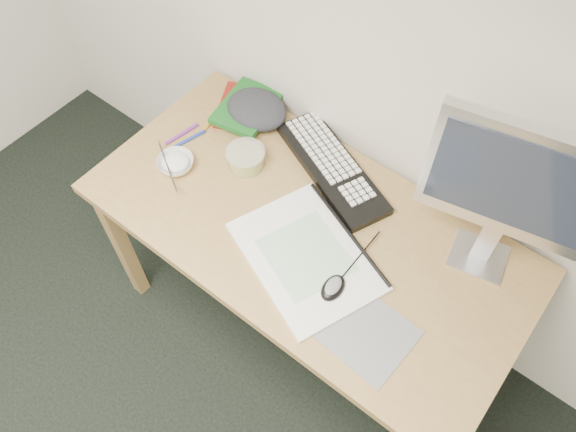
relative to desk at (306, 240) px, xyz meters
name	(u,v)px	position (x,y,z in m)	size (l,w,h in m)	color
desk	(306,240)	(0.00, 0.00, 0.00)	(1.40, 0.70, 0.75)	#A5854B
mousepad	(367,333)	(0.34, -0.18, 0.08)	(0.24, 0.21, 0.00)	slate
sketchpad	(306,256)	(0.07, -0.09, 0.09)	(0.44, 0.32, 0.01)	white
keyboard	(332,168)	(-0.07, 0.23, 0.10)	(0.49, 0.16, 0.03)	black
monitor	(516,188)	(0.47, 0.23, 0.42)	(0.47, 0.18, 0.55)	silver
mouse	(333,286)	(0.19, -0.13, 0.11)	(0.06, 0.09, 0.03)	black
rice_bowl	(176,164)	(-0.48, -0.08, 0.10)	(0.12, 0.12, 0.04)	silver
chopsticks	(168,166)	(-0.48, -0.12, 0.12)	(0.02, 0.02, 0.22)	silver
fruit_tub	(246,158)	(-0.31, 0.07, 0.11)	(0.13, 0.13, 0.06)	gold
book_red	(243,107)	(-0.48, 0.26, 0.09)	(0.16, 0.22, 0.02)	maroon
book_green	(247,107)	(-0.45, 0.25, 0.12)	(0.18, 0.24, 0.02)	#165B1D
cloth_lump	(257,109)	(-0.42, 0.26, 0.12)	(0.19, 0.16, 0.08)	#23252A
pencil_pink	(319,213)	(0.00, 0.06, 0.09)	(0.01, 0.01, 0.19)	#D66B80
pencil_tan	(321,222)	(0.03, 0.04, 0.09)	(0.01, 0.01, 0.18)	tan
pencil_black	(340,235)	(0.10, 0.03, 0.09)	(0.01, 0.01, 0.18)	black
marker_blue	(189,139)	(-0.53, 0.03, 0.09)	(0.01, 0.01, 0.13)	#1C349A
marker_orange	(213,120)	(-0.53, 0.15, 0.09)	(0.01, 0.01, 0.12)	#C58517
marker_purple	(182,134)	(-0.57, 0.03, 0.09)	(0.01, 0.01, 0.14)	#772893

